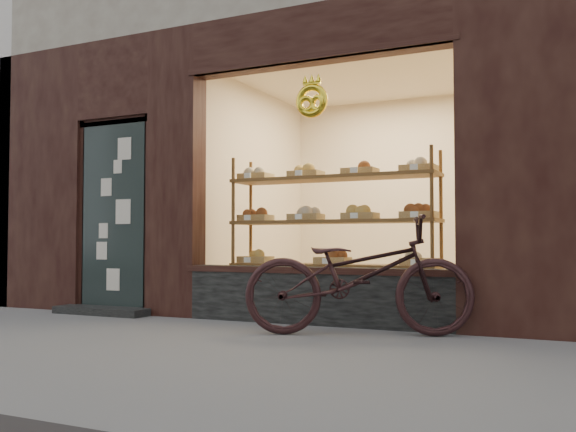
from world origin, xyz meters
The scene contains 3 objects.
ground centered at (0.00, 0.00, 0.00)m, with size 90.00×90.00×0.00m, color #616161.
display_shelf centered at (0.45, 2.55, 0.87)m, with size 2.20×0.45×1.70m.
bicycle centered at (1.06, 1.61, 0.51)m, with size 0.68×1.94×1.02m, color black.
Camera 1 is at (2.89, -3.59, 0.79)m, focal length 40.00 mm.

